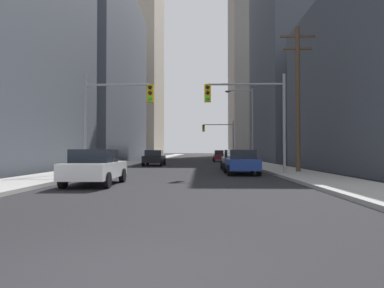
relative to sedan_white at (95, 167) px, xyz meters
name	(u,v)px	position (x,y,z in m)	size (l,w,h in m)	color
ground_plane	(112,285)	(3.52, -10.89, -0.77)	(400.00, 400.00, 0.00)	black
sidewalk_left	(150,160)	(-3.34, 39.11, -0.70)	(3.09, 160.00, 0.15)	#9E9E99
sidewalk_right	(239,160)	(10.38, 39.11, -0.70)	(3.09, 160.00, 0.15)	#9E9E99
sedan_white	(95,167)	(0.00, 0.00, 0.00)	(1.95, 4.20, 1.52)	white
sedan_blue	(241,162)	(7.01, 6.82, 0.00)	(1.95, 4.21, 1.52)	navy
sedan_grey	(234,160)	(7.07, 11.86, 0.00)	(1.95, 4.23, 1.52)	slate
sedan_black	(154,158)	(-0.03, 19.16, 0.00)	(1.95, 4.21, 1.52)	black
sedan_maroon	(220,156)	(7.15, 31.98, 0.00)	(1.95, 4.22, 1.52)	maroon
traffic_signal_near_left	(115,107)	(-0.60, 5.82, 3.29)	(4.18, 0.44, 6.00)	gray
traffic_signal_near_right	(249,106)	(7.35, 5.82, 3.32)	(4.80, 0.44, 6.00)	gray
traffic_signal_far_right	(220,133)	(7.37, 37.69, 3.32)	(4.76, 0.44, 6.00)	gray
utility_pole_right	(298,96)	(10.69, 7.48, 4.19)	(2.20, 0.28, 9.37)	brown
street_lamp_right	(248,118)	(9.08, 18.92, 3.81)	(2.74, 0.32, 7.50)	gray
building_left_mid_office	(63,75)	(-17.30, 39.61, 12.70)	(21.87, 29.44, 26.93)	#4C515B
building_left_far_tower	(123,45)	(-16.17, 76.79, 29.00)	(19.72, 22.12, 59.54)	#B7A893
building_right_mid_block	(311,63)	(19.81, 33.59, 12.90)	(14.16, 20.07, 27.33)	#4C515B
building_right_far_highrise	(277,44)	(25.83, 81.96, 30.45)	(25.68, 21.02, 62.44)	gray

